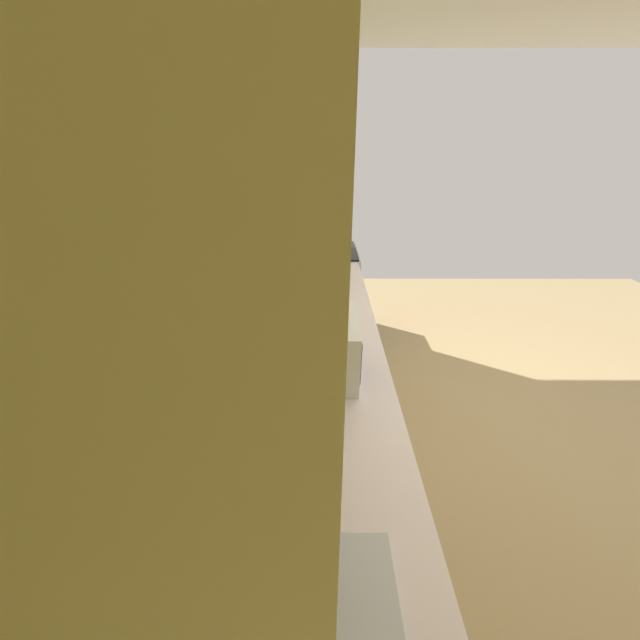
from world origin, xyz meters
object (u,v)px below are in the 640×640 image
oven_range (325,292)px  bowl (332,276)px  sink_basin (326,639)px  microwave (321,345)px

oven_range → bowl: bearing=-176.4°
oven_range → sink_basin: (-3.25, 0.02, 0.46)m
oven_range → microwave: microwave is taller
microwave → bowl: microwave is taller
oven_range → sink_basin: bearing=179.6°
oven_range → microwave: bearing=179.0°
microwave → sink_basin: bearing=-179.3°
sink_basin → bowl: (2.44, -0.08, 0.02)m
sink_basin → microwave: (1.11, 0.01, 0.14)m
oven_range → microwave: 2.22m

